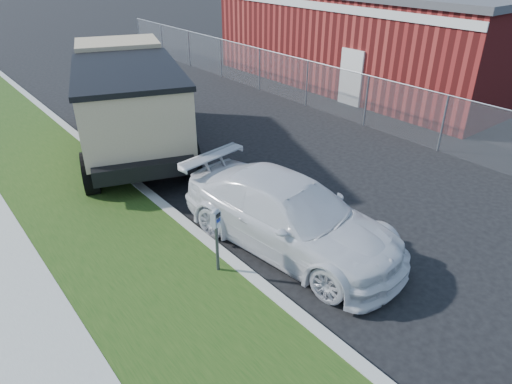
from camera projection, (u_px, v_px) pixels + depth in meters
ground at (330, 228)px, 10.53m from camera, size 120.00×120.00×0.00m
streetside at (56, 279)px, 8.81m from camera, size 6.12×50.00×0.15m
chainlink_fence at (307, 74)px, 18.03m from camera, size 0.06×30.06×30.00m
brick_building at (384, 32)px, 21.60m from camera, size 9.20×14.20×4.17m
parking_meter at (216, 227)px, 8.50m from camera, size 0.22×0.18×1.37m
white_wagon at (289, 215)px, 9.61m from camera, size 2.85×5.43×1.50m
dump_truck at (127, 96)px, 14.12m from camera, size 5.09×7.93×2.92m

